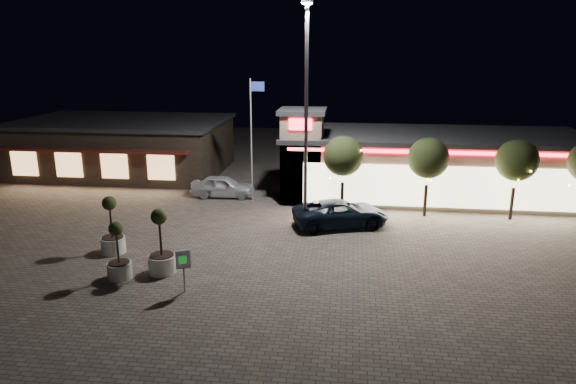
# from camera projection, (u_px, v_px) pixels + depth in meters

# --- Properties ---
(ground) EXTENTS (90.00, 90.00, 0.00)m
(ground) POSITION_uv_depth(u_px,v_px,m) (241.00, 288.00, 21.73)
(ground) COLOR #696055
(ground) RESTS_ON ground
(retail_building) EXTENTS (20.40, 8.40, 6.10)m
(retail_building) POSITION_uv_depth(u_px,v_px,m) (425.00, 164.00, 35.12)
(retail_building) COLOR gray
(retail_building) RESTS_ON ground
(restaurant_building) EXTENTS (16.40, 11.00, 4.30)m
(restaurant_building) POSITION_uv_depth(u_px,v_px,m) (124.00, 146.00, 41.90)
(restaurant_building) COLOR #382D23
(restaurant_building) RESTS_ON ground
(floodlight_pole) EXTENTS (0.60, 0.40, 12.38)m
(floodlight_pole) POSITION_uv_depth(u_px,v_px,m) (306.00, 103.00, 27.25)
(floodlight_pole) COLOR gray
(floodlight_pole) RESTS_ON ground
(flagpole) EXTENTS (0.95, 0.10, 8.00)m
(flagpole) POSITION_uv_depth(u_px,v_px,m) (253.00, 130.00, 33.10)
(flagpole) COLOR white
(flagpole) RESTS_ON ground
(string_tree_a) EXTENTS (2.42, 2.42, 4.79)m
(string_tree_a) POSITION_uv_depth(u_px,v_px,m) (343.00, 156.00, 30.81)
(string_tree_a) COLOR #332319
(string_tree_a) RESTS_ON ground
(string_tree_b) EXTENTS (2.42, 2.42, 4.79)m
(string_tree_b) POSITION_uv_depth(u_px,v_px,m) (428.00, 158.00, 30.22)
(string_tree_b) COLOR #332319
(string_tree_b) RESTS_ON ground
(string_tree_c) EXTENTS (2.42, 2.42, 4.79)m
(string_tree_c) POSITION_uv_depth(u_px,v_px,m) (517.00, 161.00, 29.62)
(string_tree_c) COLOR #332319
(string_tree_c) RESTS_ON ground
(pickup_truck) EXTENTS (5.95, 4.07, 1.51)m
(pickup_truck) POSITION_uv_depth(u_px,v_px,m) (341.00, 213.00, 29.20)
(pickup_truck) COLOR black
(pickup_truck) RESTS_ON ground
(white_sedan) EXTENTS (4.40, 1.93, 1.48)m
(white_sedan) POSITION_uv_depth(u_px,v_px,m) (223.00, 186.00, 35.02)
(white_sedan) COLOR silver
(white_sedan) RESTS_ON ground
(planter_left) EXTENTS (1.19, 1.19, 2.91)m
(planter_left) POSITION_uv_depth(u_px,v_px,m) (112.00, 235.00, 25.33)
(planter_left) COLOR silver
(planter_left) RESTS_ON ground
(planter_mid) EXTENTS (1.07, 1.07, 2.63)m
(planter_mid) POSITION_uv_depth(u_px,v_px,m) (119.00, 261.00, 22.52)
(planter_mid) COLOR silver
(planter_mid) RESTS_ON ground
(planter_right) EXTENTS (1.23, 1.23, 3.03)m
(planter_right) POSITION_uv_depth(u_px,v_px,m) (162.00, 253.00, 23.04)
(planter_right) COLOR silver
(planter_right) RESTS_ON ground
(valet_sign) EXTENTS (0.58, 0.30, 1.86)m
(valet_sign) POSITION_uv_depth(u_px,v_px,m) (183.00, 263.00, 21.07)
(valet_sign) COLOR gray
(valet_sign) RESTS_ON ground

